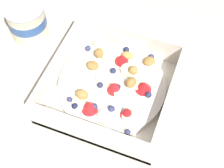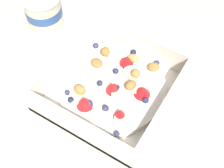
% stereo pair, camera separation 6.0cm
% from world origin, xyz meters
% --- Properties ---
extents(ground_plane, '(2.40, 2.40, 0.00)m').
position_xyz_m(ground_plane, '(0.00, 0.00, 0.00)').
color(ground_plane, beige).
extents(fruit_bowl, '(0.23, 0.23, 0.07)m').
position_xyz_m(fruit_bowl, '(-0.01, -0.02, 0.02)').
color(fruit_bowl, white).
rests_on(fruit_bowl, ground).
extents(spoon, '(0.08, 0.17, 0.01)m').
position_xyz_m(spoon, '(0.13, -0.07, 0.00)').
color(spoon, silver).
rests_on(spoon, ground).
extents(yogurt_cup, '(0.08, 0.08, 0.08)m').
position_xyz_m(yogurt_cup, '(0.07, 0.20, 0.04)').
color(yogurt_cup, beige).
rests_on(yogurt_cup, ground).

